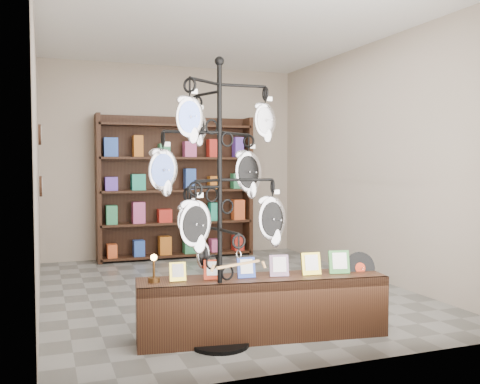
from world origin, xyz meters
name	(u,v)px	position (x,y,z in m)	size (l,w,h in m)	color
ground	(223,290)	(0.00, 0.00, 0.00)	(5.00, 5.00, 0.00)	slate
room_envelope	(223,130)	(0.00, 0.00, 1.85)	(5.00, 5.00, 5.00)	#AA9B89
display_tree	(220,181)	(-0.63, -1.81, 1.33)	(1.21, 1.21, 2.30)	black
front_shelf	(263,307)	(-0.23, -1.73, 0.26)	(2.13, 0.71, 0.74)	black
back_shelving	(176,192)	(0.00, 2.30, 1.03)	(2.42, 0.36, 2.20)	black
wall_clocks	(40,161)	(-1.97, 0.80, 1.50)	(0.03, 0.24, 0.84)	black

